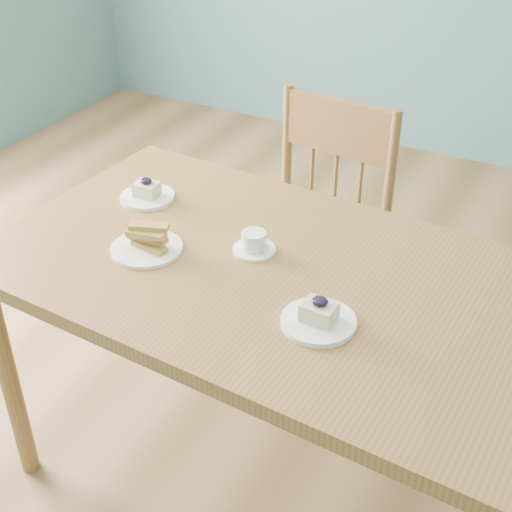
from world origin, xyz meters
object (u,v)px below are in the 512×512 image
dining_chair (312,241)px  cheesecake_plate_far (147,194)px  coffee_cup (254,243)px  cheesecake_plate_near (319,318)px  biscotti_plate (146,243)px  dining_table (275,294)px

dining_chair → cheesecake_plate_far: dining_chair is taller
cheesecake_plate_far → coffee_cup: bearing=-14.1°
cheesecake_plate_near → coffee_cup: size_ratio=1.53×
dining_chair → cheesecake_plate_far: (-0.36, -0.48, 0.33)m
cheesecake_plate_near → coffee_cup: bearing=143.6°
coffee_cup → biscotti_plate: size_ratio=0.60×
coffee_cup → biscotti_plate: biscotti_plate is taller
cheesecake_plate_far → biscotti_plate: size_ratio=0.85×
cheesecake_plate_far → cheesecake_plate_near: bearing=-23.9°
cheesecake_plate_near → cheesecake_plate_far: size_ratio=1.08×
cheesecake_plate_far → coffee_cup: size_ratio=1.41×
dining_table → cheesecake_plate_near: (0.20, -0.16, 0.10)m
dining_chair → dining_table: bearing=-68.7°
dining_chair → cheesecake_plate_far: 0.68m
cheesecake_plate_near → dining_chair: bearing=114.4°
cheesecake_plate_near → biscotti_plate: bearing=172.2°
dining_table → dining_chair: size_ratio=1.57×
dining_chair → coffee_cup: size_ratio=8.59×
cheesecake_plate_far → biscotti_plate: (0.17, -0.24, 0.01)m
coffee_cup → biscotti_plate: (-0.27, -0.14, -0.00)m
dining_chair → coffee_cup: dining_chair is taller
cheesecake_plate_near → cheesecake_plate_far: (-0.72, 0.32, -0.00)m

